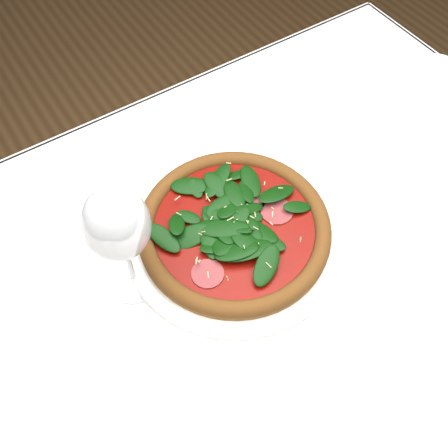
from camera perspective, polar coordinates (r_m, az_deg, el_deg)
ground at (r=1.47m, az=1.78°, el=-18.33°), size 6.00×6.00×0.00m
dining_table at (r=0.86m, az=2.91°, el=-7.17°), size 1.21×0.81×0.75m
plate at (r=0.78m, az=1.15°, el=-1.03°), size 0.35×0.35×0.01m
pizza at (r=0.77m, az=1.18°, el=-0.24°), size 0.31×0.31×0.04m
wine_glass at (r=0.64m, az=-12.14°, el=-0.27°), size 0.09×0.09×0.21m
saucer_far at (r=1.11m, az=23.14°, el=15.26°), size 0.14×0.14×0.01m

